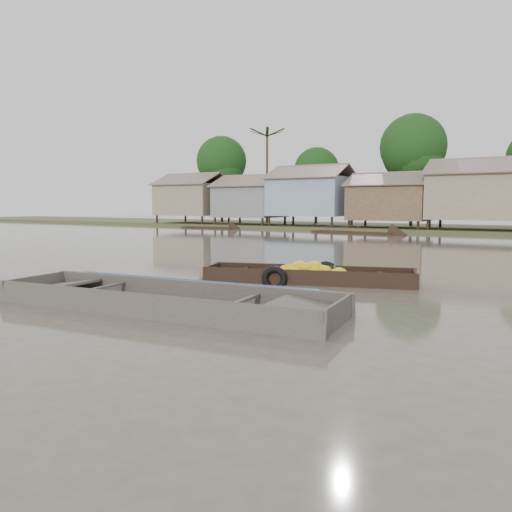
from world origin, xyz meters
The scene contains 4 objects.
ground centered at (0.00, 0.00, 0.00)m, with size 120.00×120.00×0.00m, color #504A3D.
riverbank centered at (3.03, 31.86, 3.07)m, with size 120.00×12.47×10.22m.
banana_boat centered at (1.25, 2.80, 0.16)m, with size 5.80×2.84×0.76m.
viewer_boat centered at (0.25, -1.81, 0.06)m, with size 7.50×2.55×0.59m.
Camera 1 is at (6.84, -9.44, 2.11)m, focal length 35.00 mm.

